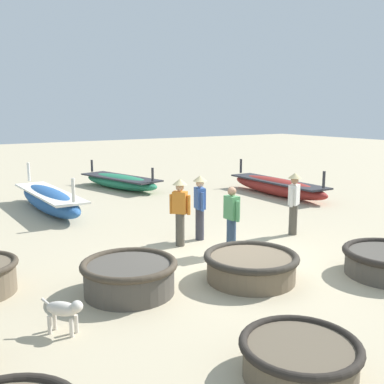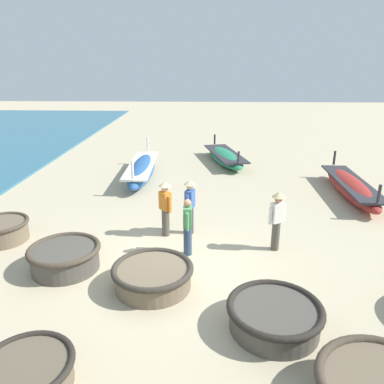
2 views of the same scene
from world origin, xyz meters
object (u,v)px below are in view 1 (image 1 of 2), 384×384
coracle_tilted (129,276)px  fisherman_hauling (180,208)px  coracle_front_left (300,357)px  dog (65,310)px  coracle_far_left (251,265)px  long_boat_green_hull (120,181)px  long_boat_white_hull (49,200)px  long_boat_ochre_hull (277,186)px  fisherman_with_hat (200,203)px  fisherman_standing_left (294,200)px  fisherman_standing_right (232,218)px

coracle_tilted → fisherman_hauling: 3.09m
coracle_front_left → dog: dog is taller
coracle_far_left → long_boat_green_hull: size_ratio=0.40×
long_boat_white_hull → long_boat_ochre_hull: (8.33, -1.93, -0.05)m
coracle_front_left → long_boat_ochre_hull: (8.33, 9.20, 0.09)m
fisherman_with_hat → fisherman_standing_left: 2.55m
long_boat_ochre_hull → dog: bearing=-148.0°
coracle_tilted → fisherman_standing_left: (5.36, 1.22, 0.62)m
coracle_tilted → fisherman_hauling: (2.29, 1.98, 0.62)m
coracle_tilted → fisherman_with_hat: (2.99, 2.17, 0.62)m
coracle_far_left → fisherman_with_hat: fisherman_with_hat is taller
coracle_far_left → fisherman_standing_right: (0.72, 1.56, 0.54)m
long_boat_white_hull → fisherman_standing_right: fisherman_standing_right is taller
long_boat_green_hull → fisherman_with_hat: bearing=-99.9°
coracle_far_left → fisherman_standing_left: (3.09, 1.93, 0.66)m
coracle_far_left → fisherman_hauling: size_ratio=1.12×
long_boat_white_hull → fisherman_standing_right: size_ratio=3.26×
fisherman_hauling → fisherman_standing_right: bearing=-58.2°
coracle_tilted → coracle_front_left: coracle_tilted is taller
coracle_far_left → long_boat_white_hull: (-1.62, 8.29, 0.10)m
long_boat_ochre_hull → long_boat_green_hull: size_ratio=1.10×
coracle_far_left → long_boat_green_hull: (2.15, 11.08, 0.01)m
fisherman_hauling → coracle_front_left: bearing=-106.4°
coracle_tilted → coracle_far_left: (2.27, -0.71, -0.03)m
dog → fisherman_standing_right: bearing=21.2°
coracle_tilted → coracle_far_left: coracle_tilted is taller
fisherman_standing_right → fisherman_hauling: size_ratio=0.94×
coracle_front_left → fisherman_standing_right: bearing=62.1°
coracle_far_left → fisherman_standing_right: fisherman_standing_right is taller
long_boat_ochre_hull → fisherman_with_hat: fisherman_with_hat is taller
long_boat_green_hull → dog: 12.68m
coracle_tilted → fisherman_standing_right: fisherman_standing_right is taller
long_boat_white_hull → fisherman_hauling: size_ratio=3.07×
fisherman_standing_left → dog: fisherman_standing_left is taller
long_boat_white_hull → dog: 8.71m
long_boat_ochre_hull → long_boat_green_hull: bearing=134.0°
long_boat_ochre_hull → coracle_tilted: bearing=-147.9°
fisherman_hauling → long_boat_green_hull: bearing=75.7°
fisherman_hauling → coracle_far_left: bearing=-90.3°
coracle_tilted → long_boat_ochre_hull: (8.99, 5.65, 0.02)m
fisherman_standing_right → fisherman_hauling: 1.34m
long_boat_white_hull → dog: size_ratio=9.38×
fisherman_with_hat → fisherman_hauling: same height
long_boat_ochre_hull → fisherman_standing_left: (-3.63, -4.43, 0.61)m
fisherman_with_hat → coracle_far_left: bearing=-104.0°
long_boat_green_hull → fisherman_standing_left: bearing=-84.1°
fisherman_hauling → long_boat_ochre_hull: bearing=28.7°
coracle_tilted → fisherman_standing_right: 3.15m
coracle_tilted → fisherman_hauling: fisherman_hauling is taller
coracle_front_left → fisherman_with_hat: bearing=67.8°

